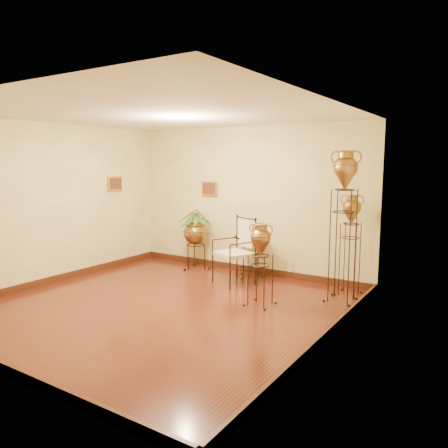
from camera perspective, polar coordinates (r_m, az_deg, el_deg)
The scene contains 8 objects.
ground at distance 6.68m, azimuth -8.01°, elevation -10.56°, with size 5.00×5.00×0.00m, color #552614.
room_shell at distance 6.35m, azimuth -8.32°, elevation 4.46°, with size 5.02×5.02×2.81m.
amphora_tall at distance 6.82m, azimuth 15.32°, elevation -0.12°, with size 0.58×0.58×2.32m.
amphora_mid at distance 7.25m, azimuth 16.17°, elevation -2.54°, with size 0.46×0.46×1.64m.
amphora_short at distance 6.50m, azimuth 4.78°, elevation -5.25°, with size 0.41×0.41×1.26m.
planter_urn at distance 8.72m, azimuth -3.75°, elevation -0.77°, with size 0.76×0.76×1.41m.
armchair at distance 7.64m, azimuth 1.27°, elevation -3.55°, with size 0.85×0.83×1.17m.
side_table at distance 8.14m, azimuth 3.21°, elevation -4.14°, with size 0.60×0.60×0.98m.
Camera 1 is at (4.16, -4.77, 2.12)m, focal length 35.00 mm.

